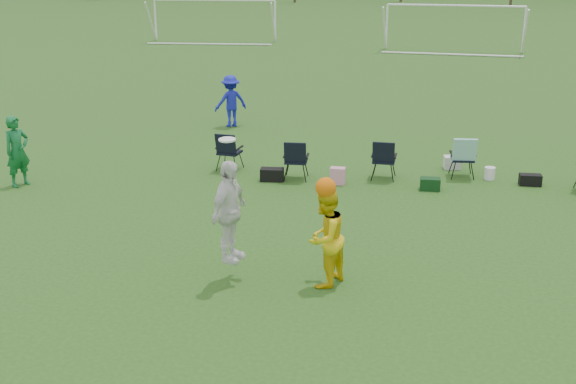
% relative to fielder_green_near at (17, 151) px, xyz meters
% --- Properties ---
extents(ground, '(260.00, 260.00, 0.00)m').
position_rel_fielder_green_near_xyz_m(ground, '(6.81, -5.79, -0.83)').
color(ground, '#264F18').
rests_on(ground, ground).
extents(fielder_green_near, '(0.63, 0.72, 1.65)m').
position_rel_fielder_green_near_xyz_m(fielder_green_near, '(0.00, 0.00, 0.00)').
color(fielder_green_near, '#126731').
rests_on(fielder_green_near, ground).
extents(fielder_blue, '(1.18, 1.09, 1.59)m').
position_rel_fielder_green_near_xyz_m(fielder_blue, '(3.35, 6.67, -0.03)').
color(fielder_blue, '#181EB4').
rests_on(fielder_blue, ground).
extents(center_contest, '(2.32, 1.16, 2.46)m').
position_rel_fielder_green_near_xyz_m(center_contest, '(6.97, -4.05, 0.20)').
color(center_contest, white).
rests_on(center_contest, ground).
extents(sideline_setup, '(9.18, 2.15, 1.87)m').
position_rel_fielder_green_near_xyz_m(sideline_setup, '(9.33, 2.01, -0.28)').
color(sideline_setup, '#103D21').
rests_on(sideline_setup, ground).
extents(goal_left, '(7.39, 0.76, 2.46)m').
position_rel_fielder_green_near_xyz_m(goal_left, '(-3.19, 28.21, 1.10)').
color(goal_left, white).
rests_on(goal_left, ground).
extents(goal_mid, '(7.40, 0.63, 2.46)m').
position_rel_fielder_green_near_xyz_m(goal_mid, '(10.81, 26.21, 1.10)').
color(goal_mid, white).
rests_on(goal_mid, ground).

